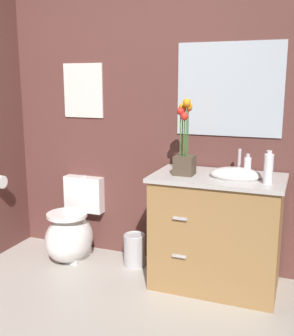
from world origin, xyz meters
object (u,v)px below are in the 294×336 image
object	(u,v)px
lotion_bottle	(268,169)
trash_bin	(135,250)
soap_bottle	(247,166)
vanity_cabinet	(217,230)
toilet	(72,232)
flower_vase	(185,147)
wall_mirror	(229,90)
wall_poster	(83,91)

from	to	relation	value
lotion_bottle	trash_bin	distance (m)	1.34
soap_bottle	lotion_bottle	size ratio (longest dim) A/B	0.72
vanity_cabinet	soap_bottle	bearing A→B (deg)	17.50
vanity_cabinet	trash_bin	world-z (taller)	vanity_cabinet
soap_bottle	toilet	bearing A→B (deg)	-178.66
toilet	vanity_cabinet	distance (m)	1.27
flower_vase	lotion_bottle	size ratio (longest dim) A/B	2.45
vanity_cabinet	wall_mirror	size ratio (longest dim) A/B	1.28
soap_bottle	flower_vase	bearing A→B (deg)	-165.63
flower_vase	soap_bottle	bearing A→B (deg)	14.37
toilet	flower_vase	bearing A→B (deg)	-4.34
trash_bin	wall_mirror	size ratio (longest dim) A/B	0.34
flower_vase	lotion_bottle	distance (m)	0.60
flower_vase	vanity_cabinet	bearing A→B (deg)	11.84
lotion_bottle	wall_poster	size ratio (longest dim) A/B	0.49
toilet	vanity_cabinet	xyz separation A→B (m)	(1.26, -0.03, 0.19)
trash_bin	wall_poster	xyz separation A→B (m)	(-0.56, 0.20, 1.30)
flower_vase	wall_mirror	bearing A→B (deg)	55.32
soap_bottle	trash_bin	size ratio (longest dim) A/B	0.60
toilet	wall_mirror	distance (m)	1.76
lotion_bottle	trash_bin	xyz separation A→B (m)	(-1.05, 0.21, -0.81)
toilet	wall_poster	world-z (taller)	wall_poster
toilet	trash_bin	distance (m)	0.57
soap_bottle	trash_bin	world-z (taller)	soap_bottle
flower_vase	soap_bottle	distance (m)	0.46
lotion_bottle	wall_mirror	xyz separation A→B (m)	(-0.35, 0.41, 0.50)
toilet	lotion_bottle	world-z (taller)	lotion_bottle
toilet	lotion_bottle	distance (m)	1.76
toilet	wall_poster	distance (m)	1.22
soap_bottle	wall_poster	size ratio (longest dim) A/B	0.35
wall_poster	toilet	bearing A→B (deg)	-90.00
flower_vase	trash_bin	size ratio (longest dim) A/B	2.02
lotion_bottle	wall_mirror	world-z (taller)	wall_mirror
soap_bottle	wall_mirror	size ratio (longest dim) A/B	0.20
flower_vase	wall_poster	world-z (taller)	wall_poster
toilet	vanity_cabinet	size ratio (longest dim) A/B	0.67
vanity_cabinet	flower_vase	size ratio (longest dim) A/B	1.87
lotion_bottle	wall_mirror	size ratio (longest dim) A/B	0.28
flower_vase	wall_mirror	distance (m)	0.58
toilet	wall_mirror	world-z (taller)	wall_mirror
toilet	wall_poster	xyz separation A→B (m)	(0.00, 0.27, 1.19)
flower_vase	wall_mirror	size ratio (longest dim) A/B	0.69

